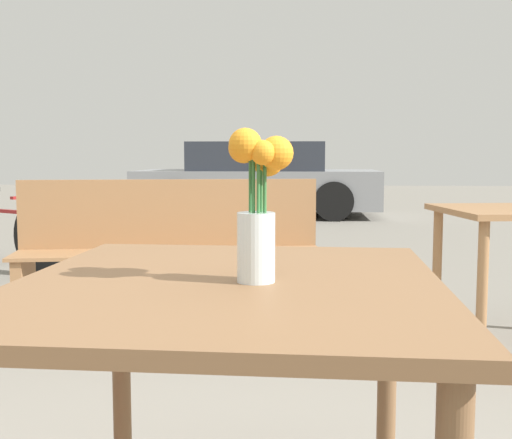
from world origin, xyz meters
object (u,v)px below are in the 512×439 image
object	(u,v)px
table_front	(229,327)
parked_car	(258,181)
flower_vase	(258,202)
bicycle	(5,232)
bench_near	(170,246)

from	to	relation	value
table_front	parked_car	distance (m)	9.28
parked_car	flower_vase	bearing A→B (deg)	-86.75
flower_vase	bicycle	xyz separation A→B (m)	(-2.43, 4.13, -0.57)
parked_car	bench_near	bearing A→B (deg)	-90.95
flower_vase	bicycle	world-z (taller)	flower_vase
bench_near	bicycle	bearing A→B (deg)	135.73
flower_vase	bicycle	distance (m)	4.83
bench_near	bicycle	xyz separation A→B (m)	(-1.79, 1.74, -0.14)
bench_near	parked_car	distance (m)	6.90
table_front	flower_vase	bearing A→B (deg)	-20.62
bench_near	parked_car	size ratio (longest dim) A/B	0.45
flower_vase	bench_near	bearing A→B (deg)	105.03
parked_car	table_front	bearing A→B (deg)	-87.11
table_front	parked_car	world-z (taller)	parked_car
bicycle	bench_near	bearing A→B (deg)	-44.27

